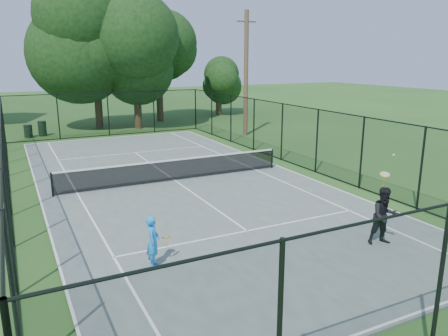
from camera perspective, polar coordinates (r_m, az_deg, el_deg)
name	(u,v)px	position (r m, az deg, el deg)	size (l,w,h in m)	color
ground	(175,182)	(19.18, -6.42, -1.80)	(120.00, 120.00, 0.00)	#23511B
tennis_court	(175,181)	(19.18, -6.43, -1.71)	(11.00, 24.00, 0.06)	#505F59
tennis_net	(175,169)	(19.03, -6.47, -0.13)	(10.08, 0.08, 0.95)	black
fence	(174,148)	(18.83, -6.55, 2.59)	(13.10, 26.10, 3.00)	black
tree_near_left	(94,43)	(34.82, -16.62, 15.40)	(7.88, 7.88, 10.28)	#332114
tree_near_mid	(135,60)	(33.84, -11.49, 13.68)	(6.34, 6.34, 8.30)	#332114
tree_near_right	(158,55)	(37.64, -8.60, 14.45)	(6.29, 6.29, 8.68)	#332114
tree_far_right	(219,82)	(41.50, -0.70, 11.20)	(3.78, 3.78, 5.00)	#332114
trash_bin_left	(28,131)	(32.47, -24.21, 4.41)	(0.58, 0.58, 0.86)	black
trash_bin_right	(42,128)	(32.73, -22.65, 4.78)	(0.58, 0.58, 1.02)	black
utility_pole	(246,74)	(30.26, 2.89, 12.22)	(1.40, 0.30, 8.32)	#4C3823
player_blue	(153,242)	(11.35, -9.23, -9.46)	(0.84, 0.59, 1.36)	#1A87DE
player_black	(384,216)	(13.27, 20.21, -5.89)	(1.00, 0.91, 2.54)	black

